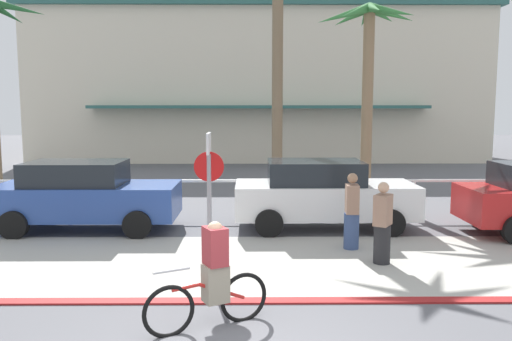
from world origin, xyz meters
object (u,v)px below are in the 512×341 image
(car_white_2, at_px, (322,194))
(cyclist_red_0, at_px, (212,278))
(palm_tree_3, at_px, (368,50))
(car_blue_1, at_px, (85,195))
(pedestrian_1, at_px, (352,215))
(palm_tree_2, at_px, (278,7))
(pedestrian_0, at_px, (382,227))
(stop_sign_bike_lane, at_px, (209,184))

(car_white_2, xyz_separation_m, cyclist_red_0, (-2.29, -5.85, -0.18))
(palm_tree_3, height_order, car_blue_1, palm_tree_3)
(pedestrian_1, bearing_deg, palm_tree_2, 100.54)
(pedestrian_0, bearing_deg, car_white_2, 103.89)
(car_white_2, bearing_deg, pedestrian_1, -79.70)
(pedestrian_0, distance_m, pedestrian_1, 1.12)
(car_white_2, bearing_deg, pedestrian_0, -76.11)
(palm_tree_2, height_order, cyclist_red_0, palm_tree_2)
(pedestrian_1, bearing_deg, stop_sign_bike_lane, -147.40)
(stop_sign_bike_lane, xyz_separation_m, pedestrian_0, (3.23, 0.77, -0.95))
(stop_sign_bike_lane, bearing_deg, pedestrian_1, 32.60)
(stop_sign_bike_lane, height_order, car_blue_1, stop_sign_bike_lane)
(palm_tree_2, xyz_separation_m, pedestrian_0, (1.63, -7.71, -5.48))
(stop_sign_bike_lane, xyz_separation_m, car_blue_1, (-3.34, 3.65, -0.81))
(palm_tree_3, distance_m, pedestrian_0, 8.43)
(palm_tree_2, relative_size, pedestrian_1, 5.21)
(pedestrian_0, bearing_deg, stop_sign_bike_lane, -166.58)
(palm_tree_2, relative_size, car_blue_1, 1.93)
(palm_tree_2, distance_m, car_blue_1, 8.73)
(stop_sign_bike_lane, relative_size, car_white_2, 0.58)
(palm_tree_3, relative_size, car_blue_1, 1.43)
(pedestrian_1, bearing_deg, car_white_2, 100.30)
(stop_sign_bike_lane, distance_m, palm_tree_2, 9.75)
(palm_tree_3, height_order, cyclist_red_0, palm_tree_3)
(car_blue_1, bearing_deg, palm_tree_3, 29.34)
(pedestrian_1, bearing_deg, pedestrian_0, -69.74)
(palm_tree_2, distance_m, car_white_2, 7.17)
(palm_tree_3, height_order, pedestrian_1, palm_tree_3)
(cyclist_red_0, xyz_separation_m, pedestrian_0, (3.03, 2.85, 0.04))
(palm_tree_3, height_order, car_white_2, palm_tree_3)
(stop_sign_bike_lane, height_order, cyclist_red_0, stop_sign_bike_lane)
(stop_sign_bike_lane, relative_size, car_blue_1, 0.58)
(car_blue_1, height_order, pedestrian_0, car_blue_1)
(car_blue_1, height_order, car_white_2, same)
(car_blue_1, bearing_deg, cyclist_red_0, -58.31)
(stop_sign_bike_lane, distance_m, palm_tree_3, 9.72)
(palm_tree_2, height_order, car_blue_1, palm_tree_2)
(palm_tree_2, relative_size, cyclist_red_0, 5.16)
(car_white_2, relative_size, pedestrian_1, 2.70)
(palm_tree_2, xyz_separation_m, pedestrian_1, (1.24, -6.66, -5.46))
(stop_sign_bike_lane, bearing_deg, car_blue_1, 132.45)
(palm_tree_2, bearing_deg, car_blue_1, -135.72)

